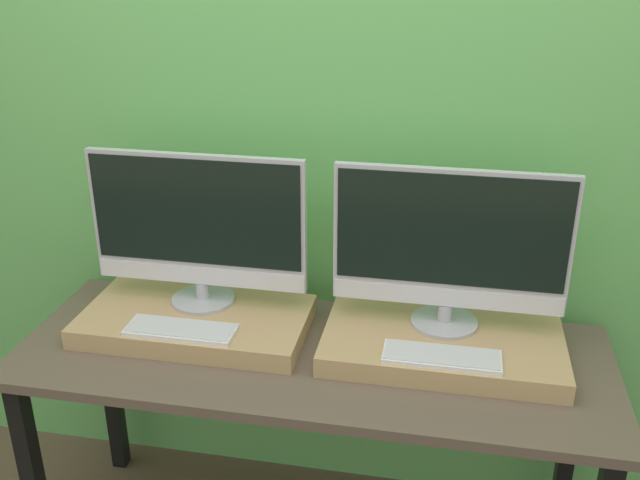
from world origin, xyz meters
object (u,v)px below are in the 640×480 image
(monitor_right, at_px, (450,245))
(keyboard_right, at_px, (442,356))
(keyboard_left, at_px, (181,330))
(monitor_left, at_px, (198,226))

(monitor_right, distance_m, keyboard_right, 0.31)
(keyboard_left, bearing_deg, monitor_right, 14.32)
(keyboard_left, relative_size, monitor_right, 0.48)
(monitor_right, bearing_deg, keyboard_right, -90.00)
(keyboard_left, height_order, monitor_right, monitor_right)
(monitor_left, bearing_deg, keyboard_left, -90.00)
(keyboard_right, bearing_deg, keyboard_left, 180.00)
(keyboard_left, bearing_deg, keyboard_right, 0.00)
(keyboard_left, relative_size, keyboard_right, 1.00)
(keyboard_left, xyz_separation_m, keyboard_right, (0.73, 0.00, 0.00))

